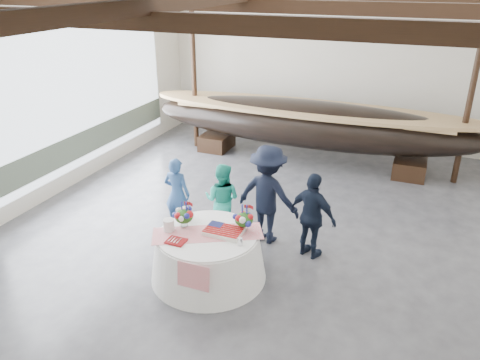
% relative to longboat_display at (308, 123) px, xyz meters
% --- Properties ---
extents(floor, '(10.00, 12.00, 0.01)m').
position_rel_longboat_display_xyz_m(floor, '(0.20, -4.10, -1.06)').
color(floor, '#3D3D42').
rests_on(floor, ground).
extents(wall_back, '(10.00, 0.02, 4.50)m').
position_rel_longboat_display_xyz_m(wall_back, '(0.20, 1.90, 1.19)').
color(wall_back, silver).
rests_on(wall_back, ground).
extents(wall_left, '(0.02, 12.00, 4.50)m').
position_rel_longboat_display_xyz_m(wall_left, '(-4.80, -4.10, 1.19)').
color(wall_left, silver).
rests_on(wall_left, ground).
extents(pavilion_structure, '(9.80, 11.76, 4.50)m').
position_rel_longboat_display_xyz_m(pavilion_structure, '(0.20, -3.37, 2.95)').
color(pavilion_structure, black).
rests_on(pavilion_structure, ground).
extents(open_bay, '(0.03, 7.00, 3.20)m').
position_rel_longboat_display_xyz_m(open_bay, '(-4.75, -3.10, 0.77)').
color(open_bay, silver).
rests_on(open_bay, ground).
extents(longboat_display, '(8.83, 1.77, 1.66)m').
position_rel_longboat_display_xyz_m(longboat_display, '(0.00, 0.00, 0.00)').
color(longboat_display, black).
rests_on(longboat_display, ground).
extents(banquet_table, '(1.91, 1.91, 0.82)m').
position_rel_longboat_display_xyz_m(banquet_table, '(-0.17, -5.73, -0.65)').
color(banquet_table, white).
rests_on(banquet_table, ground).
extents(tabletop_items, '(1.82, 1.32, 0.40)m').
position_rel_longboat_display_xyz_m(tabletop_items, '(-0.19, -5.60, -0.09)').
color(tabletop_items, red).
rests_on(tabletop_items, banquet_table).
extents(guest_woman_blue, '(0.54, 0.36, 1.47)m').
position_rel_longboat_display_xyz_m(guest_woman_blue, '(-1.44, -4.46, -0.32)').
color(guest_woman_blue, navy).
rests_on(guest_woman_blue, ground).
extents(guest_woman_teal, '(0.74, 0.59, 1.46)m').
position_rel_longboat_display_xyz_m(guest_woman_teal, '(-0.53, -4.35, -0.33)').
color(guest_woman_teal, teal).
rests_on(guest_woman_teal, ground).
extents(guest_man_left, '(1.31, 0.88, 1.89)m').
position_rel_longboat_display_xyz_m(guest_man_left, '(0.34, -4.24, -0.11)').
color(guest_man_left, black).
rests_on(guest_man_left, ground).
extents(guest_man_right, '(1.01, 0.69, 1.59)m').
position_rel_longboat_display_xyz_m(guest_man_right, '(1.25, -4.48, -0.26)').
color(guest_man_right, black).
rests_on(guest_man_right, ground).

